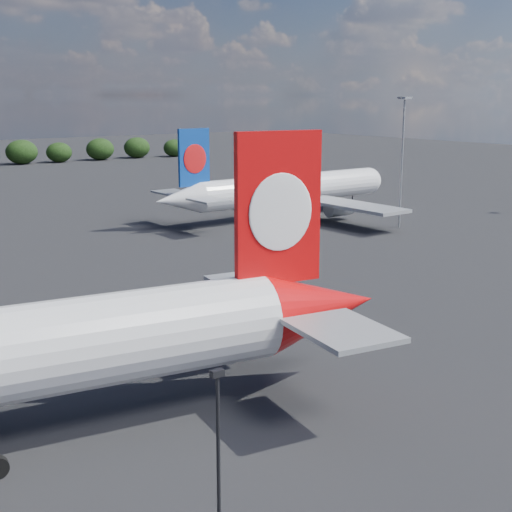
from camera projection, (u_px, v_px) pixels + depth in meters
china_southern_airliner at (284, 190)px, 120.48m from camera, size 47.22×44.81×15.46m
apron_lamp_post at (219, 468)px, 28.99m from camera, size 0.55×0.30×9.80m
floodlight_mast_near at (403, 143)px, 109.39m from camera, size 1.60×1.60×20.14m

